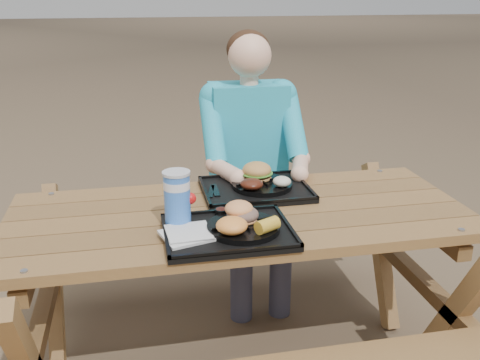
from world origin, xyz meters
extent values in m
cube|color=black|center=(-0.09, -0.21, 0.76)|extent=(0.45, 0.35, 0.02)
cube|color=black|center=(0.11, 0.19, 0.76)|extent=(0.45, 0.35, 0.02)
cylinder|color=black|center=(-0.03, -0.21, 0.78)|extent=(0.26, 0.26, 0.02)
cylinder|color=black|center=(0.14, 0.20, 0.78)|extent=(0.26, 0.26, 0.02)
cube|color=silver|center=(-0.24, -0.23, 0.78)|extent=(0.19, 0.19, 0.02)
cylinder|color=blue|center=(-0.25, -0.11, 0.86)|extent=(0.09, 0.09, 0.19)
cylinder|color=#310B05|center=(-0.09, -0.08, 0.78)|extent=(0.05, 0.05, 0.03)
cylinder|color=yellow|center=(-0.03, -0.07, 0.78)|extent=(0.05, 0.05, 0.03)
ellipsoid|color=#FFA243|center=(-0.08, -0.27, 0.82)|extent=(0.11, 0.11, 0.05)
cube|color=black|center=(-0.07, 0.19, 0.77)|extent=(0.03, 0.14, 0.01)
ellipsoid|color=#481A0E|center=(0.08, 0.13, 0.81)|extent=(0.10, 0.10, 0.04)
ellipsoid|color=silver|center=(0.21, 0.13, 0.81)|extent=(0.08, 0.08, 0.04)
camera|label=1|loc=(-0.39, -1.89, 1.58)|focal=40.00mm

